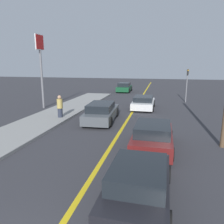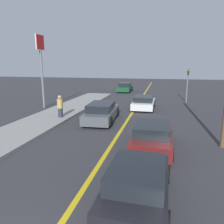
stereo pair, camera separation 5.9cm
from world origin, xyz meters
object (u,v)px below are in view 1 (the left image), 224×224
at_px(car_parked_left_lot, 143,102).
at_px(pedestrian_mid_group, 60,106).
at_px(car_near_right_lane, 139,183).
at_px(roadside_sign, 40,57).
at_px(car_ahead_center, 153,136).
at_px(car_far_distant, 101,112).
at_px(car_oncoming_far, 124,87).
at_px(traffic_light, 187,82).

xyz_separation_m(car_parked_left_lot, pedestrian_mid_group, (-5.83, -5.31, 0.38)).
xyz_separation_m(car_near_right_lane, car_parked_left_lot, (-1.03, 14.18, -0.02)).
distance_m(car_near_right_lane, roadside_sign, 16.71).
relative_size(car_ahead_center, pedestrian_mid_group, 2.44).
distance_m(car_ahead_center, car_far_distant, 6.03).
bearing_deg(roadside_sign, car_parked_left_lot, 10.35).
xyz_separation_m(car_near_right_lane, car_oncoming_far, (-4.88, 26.25, 0.05)).
bearing_deg(car_ahead_center, roadside_sign, 142.95).
height_order(car_oncoming_far, roadside_sign, roadside_sign).
height_order(car_ahead_center, pedestrian_mid_group, pedestrian_mid_group).
height_order(car_ahead_center, traffic_light, traffic_light).
bearing_deg(car_parked_left_lot, car_ahead_center, -82.32).
height_order(car_near_right_lane, car_ahead_center, car_ahead_center).
height_order(car_near_right_lane, car_oncoming_far, car_oncoming_far).
distance_m(car_ahead_center, roadside_sign, 13.93).
height_order(car_near_right_lane, car_far_distant, car_far_distant).
relative_size(car_near_right_lane, traffic_light, 1.13).
height_order(car_far_distant, car_oncoming_far, car_far_distant).
distance_m(car_parked_left_lot, traffic_light, 6.32).
xyz_separation_m(car_parked_left_lot, traffic_light, (4.21, 4.42, 1.62)).
xyz_separation_m(car_ahead_center, car_parked_left_lot, (-1.26, 9.83, -0.05)).
height_order(car_near_right_lane, roadside_sign, roadside_sign).
distance_m(car_ahead_center, traffic_light, 14.64).
bearing_deg(traffic_light, car_far_distant, -125.27).
bearing_deg(car_oncoming_far, pedestrian_mid_group, -97.17).
bearing_deg(car_far_distant, car_oncoming_far, 90.85).
distance_m(car_far_distant, car_parked_left_lot, 5.83).
height_order(car_near_right_lane, car_parked_left_lot, car_near_right_lane).
distance_m(car_far_distant, pedestrian_mid_group, 3.24).
relative_size(car_oncoming_far, roadside_sign, 0.62).
bearing_deg(car_oncoming_far, car_far_distant, -86.57).
distance_m(car_parked_left_lot, roadside_sign, 10.30).
bearing_deg(car_ahead_center, car_parked_left_lot, 97.89).
bearing_deg(traffic_light, car_parked_left_lot, -133.57).
xyz_separation_m(car_far_distant, traffic_light, (6.82, 9.64, 1.55)).
distance_m(car_parked_left_lot, pedestrian_mid_group, 7.89).
bearing_deg(car_oncoming_far, car_parked_left_lot, -72.99).
relative_size(car_parked_left_lot, pedestrian_mid_group, 2.49).
xyz_separation_m(car_far_distant, car_oncoming_far, (-1.24, 17.28, -0.01)).
height_order(pedestrian_mid_group, traffic_light, traffic_light).
relative_size(car_far_distant, car_parked_left_lot, 1.16).
xyz_separation_m(car_far_distant, roadside_sign, (-6.68, 3.51, 4.03)).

